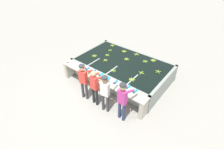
% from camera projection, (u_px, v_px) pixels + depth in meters
% --- Properties ---
extents(ground_plane, '(80.00, 80.00, 0.00)m').
position_uv_depth(ground_plane, '(98.00, 96.00, 7.44)').
color(ground_plane, '#A3A099').
rests_on(ground_plane, ground).
extents(wash_tank, '(4.28, 2.66, 0.84)m').
position_uv_depth(wash_tank, '(122.00, 70.00, 8.32)').
color(wash_tank, gray).
rests_on(wash_tank, ground).
extents(work_ledge, '(4.28, 0.45, 0.84)m').
position_uv_depth(work_ledge, '(101.00, 83.00, 7.23)').
color(work_ledge, '#B7B2A3').
rests_on(work_ledge, ground).
extents(worker_0, '(0.46, 0.73, 1.62)m').
position_uv_depth(worker_0, '(84.00, 79.00, 6.82)').
color(worker_0, '#38383D').
rests_on(worker_0, ground).
extents(worker_1, '(0.45, 0.73, 1.60)m').
position_uv_depth(worker_1, '(95.00, 85.00, 6.57)').
color(worker_1, '#1E2328').
rests_on(worker_1, ground).
extents(worker_2, '(0.47, 0.74, 1.62)m').
position_uv_depth(worker_2, '(105.00, 91.00, 6.26)').
color(worker_2, '#38383D').
rests_on(worker_2, ground).
extents(worker_3, '(0.45, 0.73, 1.63)m').
position_uv_depth(worker_3, '(123.00, 99.00, 5.92)').
color(worker_3, navy).
rests_on(worker_3, ground).
extents(banana_bunch_floating_0, '(0.28, 0.28, 0.08)m').
position_uv_depth(banana_bunch_floating_0, '(132.00, 79.00, 6.99)').
color(banana_bunch_floating_0, '#9EC642').
rests_on(banana_bunch_floating_0, wash_tank).
extents(banana_bunch_floating_1, '(0.28, 0.28, 0.08)m').
position_uv_depth(banana_bunch_floating_1, '(141.00, 73.00, 7.36)').
color(banana_bunch_floating_1, '#8CB738').
rests_on(banana_bunch_floating_1, wash_tank).
extents(banana_bunch_floating_2, '(0.28, 0.28, 0.08)m').
position_uv_depth(banana_bunch_floating_2, '(105.00, 60.00, 8.18)').
color(banana_bunch_floating_2, '#8CB738').
rests_on(banana_bunch_floating_2, wash_tank).
extents(banana_bunch_floating_3, '(0.28, 0.26, 0.08)m').
position_uv_depth(banana_bunch_floating_3, '(137.00, 54.00, 8.63)').
color(banana_bunch_floating_3, '#93BC3D').
rests_on(banana_bunch_floating_3, wash_tank).
extents(banana_bunch_floating_4, '(0.27, 0.28, 0.08)m').
position_uv_depth(banana_bunch_floating_4, '(94.00, 56.00, 8.51)').
color(banana_bunch_floating_4, '#7FAD33').
rests_on(banana_bunch_floating_4, wash_tank).
extents(banana_bunch_floating_5, '(0.28, 0.28, 0.08)m').
position_uv_depth(banana_bunch_floating_5, '(145.00, 61.00, 8.10)').
color(banana_bunch_floating_5, '#75A333').
rests_on(banana_bunch_floating_5, wash_tank).
extents(banana_bunch_floating_6, '(0.28, 0.27, 0.08)m').
position_uv_depth(banana_bunch_floating_6, '(113.00, 71.00, 7.49)').
color(banana_bunch_floating_6, '#75A333').
rests_on(banana_bunch_floating_6, wash_tank).
extents(banana_bunch_floating_7, '(0.28, 0.28, 0.08)m').
position_uv_depth(banana_bunch_floating_7, '(112.00, 46.00, 9.39)').
color(banana_bunch_floating_7, '#8CB738').
rests_on(banana_bunch_floating_7, wash_tank).
extents(banana_bunch_floating_8, '(0.28, 0.28, 0.08)m').
position_uv_depth(banana_bunch_floating_8, '(127.00, 59.00, 8.26)').
color(banana_bunch_floating_8, '#7FAD33').
rests_on(banana_bunch_floating_8, wash_tank).
extents(banana_bunch_floating_9, '(0.28, 0.28, 0.08)m').
position_uv_depth(banana_bunch_floating_9, '(110.00, 50.00, 8.96)').
color(banana_bunch_floating_9, '#75A333').
rests_on(banana_bunch_floating_9, wash_tank).
extents(banana_bunch_floating_10, '(0.27, 0.28, 0.08)m').
position_uv_depth(banana_bunch_floating_10, '(153.00, 60.00, 8.17)').
color(banana_bunch_floating_10, '#9EC642').
rests_on(banana_bunch_floating_10, wash_tank).
extents(banana_bunch_floating_11, '(0.28, 0.28, 0.08)m').
position_uv_depth(banana_bunch_floating_11, '(107.00, 55.00, 8.56)').
color(banana_bunch_floating_11, '#8CB738').
rests_on(banana_bunch_floating_11, wash_tank).
extents(banana_bunch_floating_12, '(0.27, 0.28, 0.08)m').
position_uv_depth(banana_bunch_floating_12, '(158.00, 72.00, 7.43)').
color(banana_bunch_floating_12, '#7FAD33').
rests_on(banana_bunch_floating_12, wash_tank).
extents(banana_bunch_floating_13, '(0.28, 0.28, 0.08)m').
position_uv_depth(banana_bunch_floating_13, '(124.00, 51.00, 8.87)').
color(banana_bunch_floating_13, '#8CB738').
rests_on(banana_bunch_floating_13, wash_tank).
extents(banana_bunch_ledge_0, '(0.28, 0.27, 0.08)m').
position_uv_depth(banana_bunch_ledge_0, '(91.00, 72.00, 7.38)').
color(banana_bunch_ledge_0, '#8CB738').
rests_on(banana_bunch_ledge_0, work_ledge).
extents(knife_0, '(0.18, 0.33, 0.02)m').
position_uv_depth(knife_0, '(69.00, 62.00, 8.04)').
color(knife_0, silver).
rests_on(knife_0, work_ledge).
extents(knife_1, '(0.35, 0.04, 0.02)m').
position_uv_depth(knife_1, '(82.00, 70.00, 7.55)').
color(knife_1, silver).
rests_on(knife_1, work_ledge).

